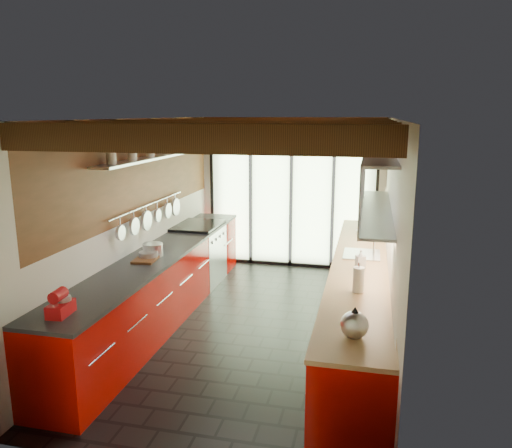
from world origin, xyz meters
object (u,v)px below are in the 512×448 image
at_px(paper_towel, 358,280).
at_px(soap_bottle, 361,259).
at_px(stand_mixer, 61,304).
at_px(kettle, 354,323).
at_px(bowl, 363,232).

xyz_separation_m(paper_towel, soap_bottle, (0.00, 0.81, -0.02)).
xyz_separation_m(stand_mixer, kettle, (2.54, 0.13, 0.02)).
xyz_separation_m(stand_mixer, soap_bottle, (2.54, 1.99, 0.01)).
distance_m(stand_mixer, kettle, 2.54).
bearing_deg(paper_towel, kettle, -90.00).
height_order(stand_mixer, kettle, kettle).
relative_size(kettle, soap_bottle, 1.43).
height_order(stand_mixer, bowl, stand_mixer).
xyz_separation_m(kettle, bowl, (0.00, 3.57, -0.09)).
relative_size(kettle, paper_towel, 1.03).
relative_size(stand_mixer, bowl, 1.35).
bearing_deg(paper_towel, stand_mixer, -155.14).
bearing_deg(soap_bottle, stand_mixer, -141.98).
bearing_deg(bowl, kettle, -90.00).
relative_size(paper_towel, soap_bottle, 1.38).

